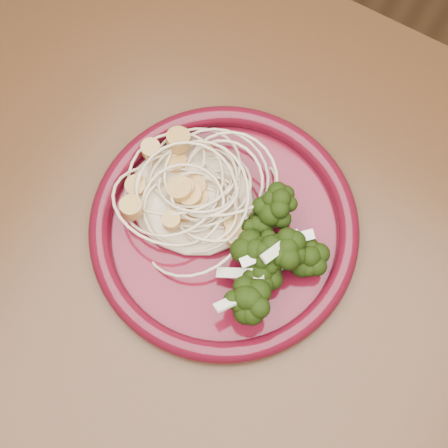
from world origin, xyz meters
name	(u,v)px	position (x,y,z in m)	size (l,w,h in m)	color
dining_table	(160,293)	(0.00, 0.00, 0.65)	(1.20, 0.80, 0.75)	#472814
dinner_plate	(224,227)	(0.04, 0.07, 0.76)	(0.32, 0.32, 0.02)	#4E0A17
spaghetti_pile	(191,196)	(0.00, 0.08, 0.77)	(0.14, 0.12, 0.03)	#CEB68D
scallop_cluster	(189,181)	(0.00, 0.08, 0.81)	(0.13, 0.13, 0.04)	tan
broccoli_pile	(267,256)	(0.10, 0.06, 0.78)	(0.08, 0.14, 0.05)	black
onion_garnish	(269,247)	(0.10, 0.06, 0.81)	(0.06, 0.09, 0.05)	beige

